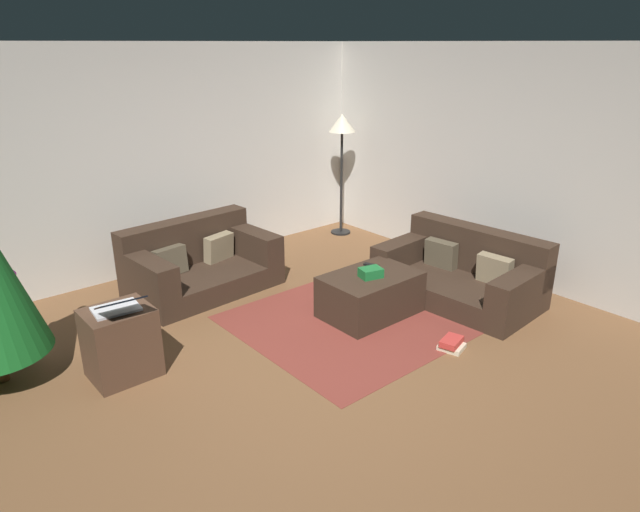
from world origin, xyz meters
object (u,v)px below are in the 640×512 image
object	(u,v)px
tv_remote	(371,265)
side_table	(121,343)
gift_box	(371,273)
corner_lamp	(342,132)
couch_left	(198,264)
book_stack	(452,344)
laptop	(118,307)
ottoman	(370,294)
couch_right	(463,273)

from	to	relation	value
tv_remote	side_table	world-z (taller)	side_table
gift_box	corner_lamp	size ratio (longest dim) A/B	0.13
couch_left	book_stack	distance (m)	2.89
tv_remote	side_table	size ratio (longest dim) A/B	0.27
tv_remote	laptop	size ratio (longest dim) A/B	0.34
couch_left	side_table	world-z (taller)	couch_left
gift_box	side_table	bearing A→B (deg)	166.31
side_table	laptop	world-z (taller)	laptop
laptop	ottoman	bearing A→B (deg)	-10.85
gift_box	ottoman	bearing A→B (deg)	41.47
ottoman	tv_remote	distance (m)	0.32
couch_left	corner_lamp	world-z (taller)	corner_lamp
side_table	book_stack	distance (m)	2.85
side_table	corner_lamp	xyz separation A→B (m)	(3.89, 1.61, 1.14)
couch_right	side_table	size ratio (longest dim) A/B	2.87
couch_left	couch_right	size ratio (longest dim) A/B	0.95
couch_right	laptop	world-z (taller)	laptop
couch_right	corner_lamp	world-z (taller)	corner_lamp
gift_box	tv_remote	size ratio (longest dim) A/B	1.32
tv_remote	book_stack	bearing A→B (deg)	-113.14
laptop	book_stack	xyz separation A→B (m)	(2.42, -1.43, -0.60)
corner_lamp	laptop	bearing A→B (deg)	-156.72
ottoman	laptop	size ratio (longest dim) A/B	2.05
side_table	laptop	size ratio (longest dim) A/B	1.28
side_table	corner_lamp	size ratio (longest dim) A/B	0.35
gift_box	tv_remote	bearing A→B (deg)	43.53
laptop	couch_left	bearing A→B (deg)	42.50
couch_left	ottoman	distance (m)	1.97
couch_left	ottoman	bearing A→B (deg)	116.52
tv_remote	couch_left	bearing A→B (deg)	108.81
couch_left	couch_right	xyz separation A→B (m)	(2.06, -2.04, -0.02)
ottoman	corner_lamp	xyz separation A→B (m)	(1.54, 2.13, 1.22)
side_table	tv_remote	bearing A→B (deg)	-8.17
ottoman	book_stack	bearing A→B (deg)	-86.39
book_stack	corner_lamp	xyz separation A→B (m)	(1.47, 3.10, 1.39)
book_stack	tv_remote	bearing A→B (deg)	84.82
couch_right	laptop	size ratio (longest dim) A/B	3.68
tv_remote	laptop	distance (m)	2.55
ottoman	book_stack	xyz separation A→B (m)	(0.06, -0.97, -0.17)
couch_right	tv_remote	size ratio (longest dim) A/B	10.68
couch_left	book_stack	size ratio (longest dim) A/B	6.19
couch_right	ottoman	world-z (taller)	couch_right
ottoman	side_table	xyz separation A→B (m)	(-2.35, 0.52, 0.08)
tv_remote	laptop	bearing A→B (deg)	155.42
corner_lamp	ottoman	bearing A→B (deg)	-125.85
couch_left	couch_right	bearing A→B (deg)	131.55
couch_right	tv_remote	world-z (taller)	couch_right
side_table	couch_right	bearing A→B (deg)	-14.09
book_stack	corner_lamp	distance (m)	3.70
couch_left	laptop	size ratio (longest dim) A/B	3.48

